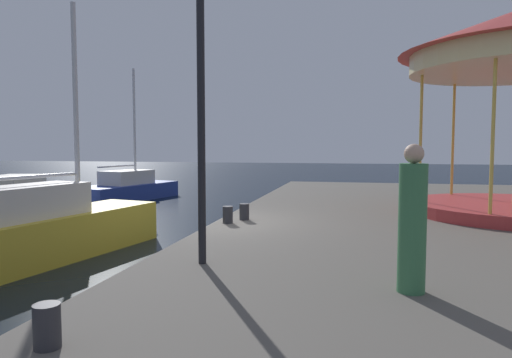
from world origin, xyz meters
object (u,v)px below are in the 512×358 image
sailboat_yellow (38,232)px  lamp_post_mid_promenade (201,60)px  bollard_center (47,326)px  person_by_the_water (412,223)px  bollard_north (244,212)px  sailboat_blue (127,188)px  bollard_south (228,215)px  motorboat_white (27,203)px

sailboat_yellow → lamp_post_mid_promenade: bearing=-25.3°
sailboat_yellow → bollard_center: size_ratio=16.75×
bollard_center → person_by_the_water: person_by_the_water is taller
bollard_north → person_by_the_water: 6.02m
lamp_post_mid_promenade → bollard_center: 4.28m
sailboat_blue → bollard_south: size_ratio=16.04×
sailboat_yellow → sailboat_blue: sailboat_blue is taller
motorboat_white → lamp_post_mid_promenade: size_ratio=1.09×
motorboat_white → bollard_north: 9.30m
bollard_center → bollard_south: same height
motorboat_white → bollard_north: (8.74, -3.13, 0.39)m
motorboat_white → sailboat_blue: bearing=85.5°
motorboat_white → bollard_north: bearing=-19.7°
sailboat_blue → person_by_the_water: (11.61, -14.36, 1.11)m
lamp_post_mid_promenade → bollard_south: (-0.64, 3.64, -2.91)m
lamp_post_mid_promenade → motorboat_white: bearing=141.2°
motorboat_white → bollard_south: size_ratio=12.49×
bollard_north → bollard_center: bearing=-90.0°
motorboat_white → sailboat_blue: sailboat_blue is taller
motorboat_white → bollard_south: bearing=-23.5°
sailboat_blue → lamp_post_mid_promenade: bearing=-57.6°
motorboat_white → lamp_post_mid_promenade: 12.15m
bollard_south → bollard_north: same height
lamp_post_mid_promenade → person_by_the_water: bearing=-14.2°
bollard_north → person_by_the_water: size_ratio=0.22×
motorboat_white → bollard_center: (8.74, -10.44, 0.39)m
bollard_south → sailboat_blue: bearing=128.7°
sailboat_yellow → person_by_the_water: sailboat_yellow is taller
motorboat_white → lamp_post_mid_promenade: lamp_post_mid_promenade is taller
motorboat_white → bollard_south: 9.25m
bollard_south → bollard_north: (0.26, 0.55, 0.00)m
lamp_post_mid_promenade → person_by_the_water: (2.99, -0.76, -2.24)m
person_by_the_water → bollard_south: bearing=129.6°
bollard_center → bollard_south: (-0.26, 6.76, 0.00)m
person_by_the_water → bollard_north: bearing=124.2°
motorboat_white → bollard_north: motorboat_white is taller
sailboat_yellow → bollard_center: 6.84m
sailboat_blue → bollard_south: bearing=-51.3°
sailboat_blue → bollard_center: sailboat_blue is taller
lamp_post_mid_promenade → bollard_south: size_ratio=11.45×
bollard_center → bollard_north: bearing=90.0°
sailboat_yellow → lamp_post_mid_promenade: size_ratio=1.46×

